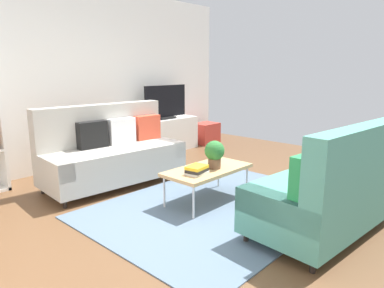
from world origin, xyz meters
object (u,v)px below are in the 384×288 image
Objects in this scene: tv at (166,103)px; couch_beige at (112,152)px; potted_plant at (215,153)px; vase_0 at (140,118)px; vase_1 at (146,116)px; storage_trunk at (206,133)px; couch_green at (336,188)px; bottle_0 at (157,114)px; tv_console at (165,135)px; coffee_table at (208,170)px; table_book_0 at (197,173)px.

couch_beige is at bearing -154.25° from tv.
vase_0 reaches higher than potted_plant.
storage_trunk is at bearing -5.63° from vase_1.
couch_green is 3.85m from bottle_0.
vase_0 reaches higher than tv_console.
tv is 0.49m from vase_1.
tv reaches higher than tv_console.
couch_beige is 1.40× the size of tv_console.
bottle_0 reaches higher than coffee_table.
table_book_0 is (-0.32, -0.00, -0.18)m from potted_plant.
tv is 6.09× the size of vase_1.
coffee_table is 2.80m from tv.
vase_1 is at bearing 170.60° from tv.
tv_console is 8.52× the size of vase_1.
tv is 1.92× the size of storage_trunk.
bottle_0 is at bearing -171.01° from tv_console.
vase_0 reaches higher than coffee_table.
couch_green is at bearing -122.12° from storage_trunk.
coffee_table is at bearing 106.32° from couch_green.
tv is (1.20, 3.74, 0.51)m from couch_green.
potted_plant is 2.69× the size of vase_0.
coffee_table is 8.81× the size of vase_0.
coffee_table is at bearing -118.02° from bottle_0.
couch_beige is 1.96× the size of tv.
table_book_0 is at bearing -167.06° from coffee_table.
bottle_0 is (0.17, -0.09, 0.04)m from vase_1.
couch_beige is 15.67× the size of vase_0.
storage_trunk is 3.43m from potted_plant.
vase_1 is at bearing 67.82° from potted_plant.
potted_plant is (0.06, -0.06, 0.22)m from coffee_table.
table_book_0 is at bearing -179.52° from potted_plant.
coffee_table is 2.63m from vase_1.
table_book_0 is 2.72m from vase_0.
table_book_0 is 1.92× the size of vase_0.
vase_1 is at bearing 173.26° from tv_console.
tv is at bearing 77.40° from couch_green.
tv_console is 11.22× the size of vase_0.
coffee_table is 3.42m from storage_trunk.
tv_console is 2.80m from potted_plant.
table_book_0 is (-1.74, -2.38, -0.52)m from tv.
tv reaches higher than storage_trunk.
tv_console is at bearing 77.49° from couch_green.
bottle_0 reaches higher than vase_1.
storage_trunk is 2.19× the size of bottle_0.
tv is 2.98× the size of potted_plant.
bottle_0 is at bearing -175.47° from tv.
vase_1 is at bearing 152.13° from bottle_0.
table_book_0 is (-0.26, -0.06, 0.04)m from coffee_table.
vase_1 is (-1.52, 0.15, 0.50)m from storage_trunk.
potted_plant is at bearing -45.75° from coffee_table.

